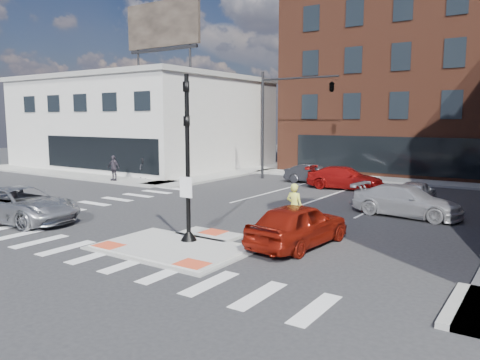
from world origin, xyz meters
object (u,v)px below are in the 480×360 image
Objects in this scene: silver_suv at (21,205)px; pedestrian_a at (144,168)px; bg_car_silver at (416,192)px; red_sedan at (298,224)px; cyclist at (294,221)px; bg_car_red at (345,178)px; bg_car_dark at (314,174)px; pedestrian_b at (114,168)px; white_pickup at (407,201)px.

pedestrian_a is at bearing 15.90° from silver_suv.
bg_car_silver is (13.45, 14.00, -0.11)m from silver_suv.
silver_suv is 19.42m from bg_car_silver.
pedestrian_a is (-17.56, 9.69, 0.13)m from red_sedan.
cyclist reaches higher than bg_car_silver.
bg_car_red is 2.28× the size of cyclist.
pedestrian_a reaches higher than red_sedan.
silver_suv reaches higher than bg_car_silver.
bg_car_dark is (5.41, 18.66, -0.11)m from silver_suv.
red_sedan is 20.05m from pedestrian_a.
bg_car_silver is 20.26m from pedestrian_b.
cyclist is at bearing -27.22° from pedestrian_b.
silver_suv is at bearing 147.98° from bg_car_red.
cyclist reaches higher than pedestrian_b.
bg_car_dark is at bearing 58.20° from bg_car_red.
bg_car_red is 14.51m from pedestrian_a.
bg_car_dark is (-8.40, 7.87, -0.05)m from white_pickup.
bg_car_red is (-5.21, 3.32, 0.05)m from bg_car_silver.
pedestrian_b is at bearing 106.53° from bg_car_red.
red_sedan is 2.59× the size of pedestrian_b.
pedestrian_a is 2.23m from pedestrian_b.
white_pickup is 2.30× the size of cyclist.
bg_car_red is at bearing -69.96° from red_sedan.
bg_car_dark is at bearing 52.15° from white_pickup.
pedestrian_a is (-17.06, 9.06, 0.20)m from cyclist.
white_pickup is 11.51m from bg_car_dark.
pedestrian_b reaches higher than white_pickup.
pedestrian_a reaches higher than bg_car_dark.
bg_car_dark is 1.03× the size of bg_car_silver.
pedestrian_a is (-19.41, 2.22, 0.20)m from white_pickup.
cyclist is (-0.50, 0.63, -0.07)m from red_sedan.
bg_car_dark is 9.30m from bg_car_silver.
bg_car_silver is at bearing -92.78° from red_sedan.
white_pickup is at bearing -59.42° from silver_suv.
pedestrian_b reaches higher than bg_car_dark.
white_pickup is 1.01× the size of bg_car_red.
cyclist is (-2.00, -10.06, 0.06)m from bg_car_silver.
red_sedan is 3.00× the size of pedestrian_a.
white_pickup is at bearing -136.04° from bg_car_dark.
red_sedan is 2.15× the size of cyclist.
silver_suv is 12.82m from pedestrian_b.
pedestrian_b is at bearing 23.45° from silver_suv.
pedestrian_b is at bearing -17.33° from red_sedan.
red_sedan reaches higher than bg_car_silver.
cyclist reaches higher than pedestrian_a.
pedestrian_b reaches higher than bg_car_silver.
pedestrian_b reaches higher than pedestrian_a.
white_pickup is (1.85, 7.47, -0.07)m from red_sedan.
cyclist is (-2.35, -6.84, 0.01)m from white_pickup.
pedestrian_b is at bearing 94.69° from white_pickup.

